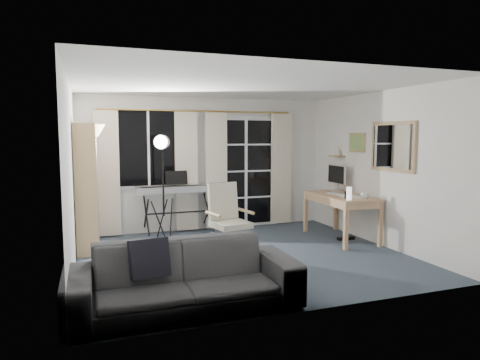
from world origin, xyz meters
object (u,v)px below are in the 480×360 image
object	(u,v)px
office_chair	(226,214)
mug	(364,195)
sofa	(184,266)
studio_light	(162,154)
desk	(341,200)
torchiere_lamp	(95,149)
monitor	(337,175)
keyboard_piano	(178,190)
bookshelf	(84,191)

from	to	relation	value
office_chair	mug	xyz separation A→B (m)	(2.23, -0.06, 0.18)
mug	sofa	xyz separation A→B (m)	(-3.18, -1.51, -0.36)
studio_light	desk	size ratio (longest dim) A/B	1.26
torchiere_lamp	monitor	world-z (taller)	torchiere_lamp
desk	sofa	distance (m)	3.68
studio_light	monitor	world-z (taller)	studio_light
keyboard_piano	mug	xyz separation A→B (m)	(2.58, -1.73, 0.02)
bookshelf	keyboard_piano	distance (m)	1.64
bookshelf	office_chair	distance (m)	2.18
monitor	keyboard_piano	bearing A→B (deg)	164.91
studio_light	bookshelf	bearing A→B (deg)	-146.23
monitor	mug	bearing A→B (deg)	-94.60
office_chair	sofa	size ratio (longest dim) A/B	0.47
desk	mug	size ratio (longest dim) A/B	11.50
torchiere_lamp	sofa	size ratio (longest dim) A/B	0.83
mug	sofa	bearing A→B (deg)	-154.52
monitor	sofa	size ratio (longest dim) A/B	0.24
keyboard_piano	monitor	world-z (taller)	monitor
keyboard_piano	studio_light	bearing A→B (deg)	-132.25
office_chair	desk	bearing A→B (deg)	0.48
studio_light	office_chair	world-z (taller)	studio_light
sofa	keyboard_piano	bearing A→B (deg)	80.04
bookshelf	studio_light	size ratio (longest dim) A/B	1.07
mug	sofa	distance (m)	3.54
keyboard_piano	office_chair	distance (m)	1.71
bookshelf	keyboard_piano	world-z (taller)	bookshelf
torchiere_lamp	desk	xyz separation A→B (m)	(3.82, -0.64, -0.86)
office_chair	sofa	distance (m)	1.84
desk	studio_light	bearing A→B (deg)	163.63
bookshelf	keyboard_piano	xyz separation A→B (m)	(1.53, 0.58, -0.11)
torchiere_lamp	office_chair	size ratio (longest dim) A/B	1.77
monitor	sofa	xyz separation A→B (m)	(-3.27, -2.46, -0.58)
keyboard_piano	studio_light	distance (m)	0.79
sofa	desk	bearing A→B (deg)	33.72
office_chair	monitor	bearing A→B (deg)	9.72
office_chair	mug	size ratio (longest dim) A/B	8.72
studio_light	office_chair	xyz separation A→B (m)	(0.66, -1.33, -0.79)
sofa	bookshelf	bearing A→B (deg)	109.68
bookshelf	mug	size ratio (longest dim) A/B	15.52
office_chair	studio_light	bearing A→B (deg)	105.28
sofa	torchiere_lamp	bearing A→B (deg)	106.08
keyboard_piano	desk	size ratio (longest dim) A/B	1.02
mug	sofa	world-z (taller)	sofa
studio_light	sofa	xyz separation A→B (m)	(-0.28, -2.90, -0.98)
desk	torchiere_lamp	bearing A→B (deg)	171.73
bookshelf	studio_light	bearing A→B (deg)	10.65
desk	monitor	bearing A→B (deg)	67.61
torchiere_lamp	monitor	distance (m)	4.05
torchiere_lamp	mug	bearing A→B (deg)	-16.19
desk	monitor	size ratio (longest dim) A/B	2.62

